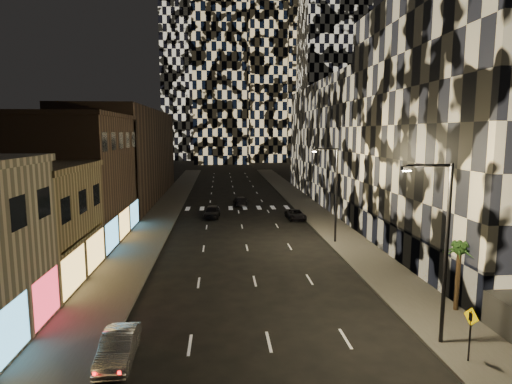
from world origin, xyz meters
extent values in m
cube|color=#47443F|center=(-10.00, 50.00, 0.07)|extent=(4.00, 120.00, 0.15)
cube|color=#47443F|center=(10.00, 50.00, 0.07)|extent=(4.00, 120.00, 0.15)
cube|color=#4C4C47|center=(-7.90, 50.00, 0.07)|extent=(0.20, 120.00, 0.15)
cube|color=#4C4C47|center=(7.90, 50.00, 0.07)|extent=(0.20, 120.00, 0.15)
cube|color=#8B7A53|center=(-17.00, 21.00, 4.00)|extent=(10.00, 10.00, 8.00)
cube|color=#4B372B|center=(-17.00, 33.50, 6.00)|extent=(10.00, 15.00, 12.00)
cube|color=#4B372B|center=(-17.00, 60.00, 7.00)|extent=(10.00, 40.00, 14.00)
cube|color=#232326|center=(20.00, 24.50, 11.00)|extent=(16.00, 25.00, 22.00)
cube|color=#383838|center=(12.30, 24.50, 1.50)|extent=(0.60, 25.00, 3.00)
cube|color=#232326|center=(20.00, 57.00, 9.00)|extent=(16.00, 40.00, 18.00)
cube|color=black|center=(35.00, 135.00, 50.00)|extent=(20.00, 20.00, 100.00)
cube|color=black|center=(-12.00, 165.00, 60.00)|extent=(24.00, 24.00, 120.00)
cube|color=black|center=(-2.00, 140.00, 47.50)|extent=(18.00, 18.00, 95.00)
cylinder|color=black|center=(8.60, 10.00, 4.65)|extent=(0.20, 0.20, 9.00)
cylinder|color=black|center=(7.50, 10.00, 9.05)|extent=(2.20, 0.14, 0.14)
cube|color=black|center=(6.40, 10.00, 8.93)|extent=(0.50, 0.25, 0.18)
cube|color=#FFEAB2|center=(6.40, 10.00, 8.81)|extent=(0.35, 0.18, 0.06)
cylinder|color=black|center=(8.60, 30.00, 4.65)|extent=(0.20, 0.20, 9.00)
cylinder|color=black|center=(7.50, 30.00, 9.05)|extent=(2.20, 0.14, 0.14)
cube|color=black|center=(6.40, 30.00, 8.93)|extent=(0.50, 0.25, 0.18)
cube|color=#FFEAB2|center=(6.40, 30.00, 8.81)|extent=(0.35, 0.18, 0.06)
imported|color=#9D9DA2|center=(-7.20, 9.72, 0.69)|extent=(1.55, 4.19, 1.37)
imported|color=black|center=(-3.50, 43.37, 0.76)|extent=(2.25, 4.63, 1.52)
imported|color=black|center=(0.50, 51.99, 0.66)|extent=(2.07, 4.62, 1.32)
imported|color=black|center=(6.76, 41.38, 0.61)|extent=(2.19, 4.47, 1.22)
cylinder|color=black|center=(8.94, 8.15, 1.37)|extent=(0.08, 0.08, 2.43)
cube|color=#E6B200|center=(8.94, 8.15, 2.29)|extent=(0.22, 0.85, 0.85)
cube|color=black|center=(8.91, 8.15, 2.29)|extent=(0.06, 0.21, 0.39)
cylinder|color=#47331E|center=(11.50, 13.72, 1.94)|extent=(0.27, 0.27, 3.58)
sphere|color=#1F4317|center=(11.50, 13.72, 3.90)|extent=(0.78, 0.78, 0.78)
cone|color=#1F4317|center=(11.77, 13.64, 3.84)|extent=(1.58, 0.73, 0.95)
cone|color=#1F4317|center=(11.73, 13.88, 3.84)|extent=(1.45, 1.15, 0.95)
cone|color=#1F4317|center=(11.52, 14.00, 3.84)|extent=(0.40, 1.57, 0.95)
cone|color=#1F4317|center=(11.29, 13.91, 3.84)|extent=(1.36, 1.27, 0.95)
cone|color=#1F4317|center=(11.22, 13.67, 3.84)|extent=(1.58, 0.57, 0.95)
cone|color=#1F4317|center=(11.36, 13.48, 3.84)|extent=(1.02, 1.51, 0.95)
cone|color=#1F4317|center=(11.61, 13.46, 3.84)|extent=(0.88, 1.55, 0.95)
camera|label=1|loc=(-2.36, -9.42, 10.61)|focal=30.00mm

